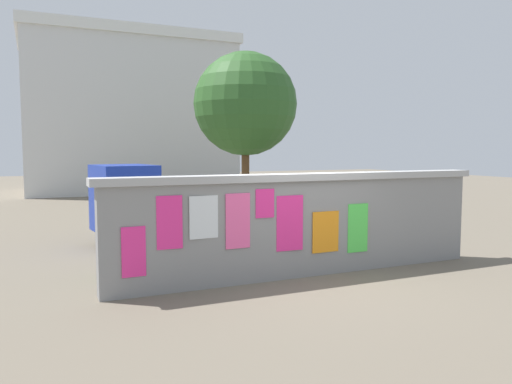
{
  "coord_description": "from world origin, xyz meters",
  "views": [
    {
      "loc": [
        -4.3,
        -7.46,
        2.2
      ],
      "look_at": [
        -0.33,
        1.38,
        1.36
      ],
      "focal_mm": 34.88,
      "sensor_mm": 36.0,
      "label": 1
    }
  ],
  "objects_px": {
    "auto_rickshaw_truck": "(166,205)",
    "person_walking": "(111,221)",
    "motorcycle": "(335,217)",
    "tree_roadside": "(245,104)",
    "bicycle_near": "(349,238)"
  },
  "relations": [
    {
      "from": "motorcycle",
      "to": "bicycle_near",
      "type": "relative_size",
      "value": 1.11
    },
    {
      "from": "person_walking",
      "to": "tree_roadside",
      "type": "distance_m",
      "value": 10.93
    },
    {
      "from": "bicycle_near",
      "to": "tree_roadside",
      "type": "height_order",
      "value": "tree_roadside"
    },
    {
      "from": "motorcycle",
      "to": "person_walking",
      "type": "height_order",
      "value": "person_walking"
    },
    {
      "from": "person_walking",
      "to": "motorcycle",
      "type": "bearing_deg",
      "value": 19.89
    },
    {
      "from": "auto_rickshaw_truck",
      "to": "motorcycle",
      "type": "distance_m",
      "value": 4.32
    },
    {
      "from": "bicycle_near",
      "to": "tree_roadside",
      "type": "relative_size",
      "value": 0.29
    },
    {
      "from": "tree_roadside",
      "to": "bicycle_near",
      "type": "bearing_deg",
      "value": -99.02
    },
    {
      "from": "bicycle_near",
      "to": "person_walking",
      "type": "distance_m",
      "value": 4.78
    },
    {
      "from": "motorcycle",
      "to": "person_walking",
      "type": "relative_size",
      "value": 1.17
    },
    {
      "from": "auto_rickshaw_truck",
      "to": "person_walking",
      "type": "height_order",
      "value": "auto_rickshaw_truck"
    },
    {
      "from": "auto_rickshaw_truck",
      "to": "motorcycle",
      "type": "relative_size",
      "value": 1.99
    },
    {
      "from": "motorcycle",
      "to": "tree_roadside",
      "type": "xyz_separation_m",
      "value": [
        0.23,
        6.44,
        3.41
      ]
    },
    {
      "from": "motorcycle",
      "to": "person_walking",
      "type": "xyz_separation_m",
      "value": [
        -5.9,
        -2.13,
        0.52
      ]
    },
    {
      "from": "auto_rickshaw_truck",
      "to": "person_walking",
      "type": "distance_m",
      "value": 3.3
    }
  ]
}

